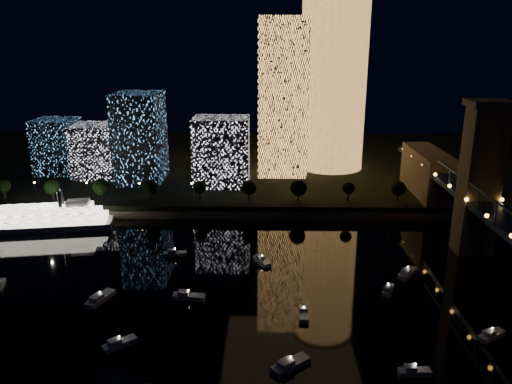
% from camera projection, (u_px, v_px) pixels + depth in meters
% --- Properties ---
extents(ground, '(520.00, 520.00, 0.00)m').
position_uv_depth(ground, '(279.00, 334.00, 119.57)').
color(ground, black).
rests_on(ground, ground).
extents(far_bank, '(420.00, 160.00, 5.00)m').
position_uv_depth(far_bank, '(272.00, 164.00, 271.73)').
color(far_bank, black).
rests_on(far_bank, ground).
extents(seawall, '(420.00, 6.00, 3.00)m').
position_uv_depth(seawall, '(274.00, 214.00, 197.49)').
color(seawall, '#6B5E4C').
rests_on(seawall, ground).
extents(tower_cylindrical, '(34.00, 34.00, 87.21)m').
position_uv_depth(tower_cylindrical, '(333.00, 80.00, 242.73)').
color(tower_cylindrical, '#FFA851').
rests_on(tower_cylindrical, far_bank).
extents(tower_rectangular, '(22.81, 22.81, 72.58)m').
position_uv_depth(tower_rectangular, '(282.00, 98.00, 234.34)').
color(tower_rectangular, '#FFA851').
rests_on(tower_rectangular, far_bank).
extents(midrise_blocks, '(103.34, 39.85, 40.02)m').
position_uv_depth(midrise_blocks, '(137.00, 145.00, 230.31)').
color(midrise_blocks, white).
rests_on(midrise_blocks, far_bank).
extents(riverboat, '(51.64, 18.22, 15.27)m').
position_uv_depth(riverboat, '(40.00, 219.00, 184.69)').
color(riverboat, silver).
rests_on(riverboat, ground).
extents(motorboats, '(135.39, 70.52, 2.78)m').
position_uv_depth(motorboats, '(246.00, 307.00, 129.84)').
color(motorboats, silver).
rests_on(motorboats, ground).
extents(esplanade_trees, '(165.69, 6.78, 8.89)m').
position_uv_depth(esplanade_trees, '(192.00, 187.00, 201.21)').
color(esplanade_trees, black).
rests_on(esplanade_trees, far_bank).
extents(street_lamps, '(132.70, 0.70, 5.65)m').
position_uv_depth(street_lamps, '(192.00, 186.00, 207.39)').
color(street_lamps, black).
rests_on(street_lamps, far_bank).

